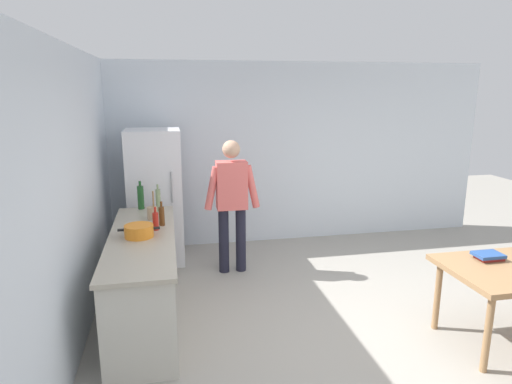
# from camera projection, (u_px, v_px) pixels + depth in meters

# --- Properties ---
(ground_plane) EXTENTS (14.00, 14.00, 0.00)m
(ground_plane) POSITION_uv_depth(u_px,v_px,m) (361.00, 340.00, 4.18)
(ground_plane) COLOR #9E998E
(wall_back) EXTENTS (6.40, 0.12, 2.70)m
(wall_back) POSITION_uv_depth(u_px,v_px,m) (282.00, 153.00, 6.73)
(wall_back) COLOR silver
(wall_back) RESTS_ON ground_plane
(wall_left) EXTENTS (0.12, 5.60, 2.70)m
(wall_left) POSITION_uv_depth(u_px,v_px,m) (58.00, 211.00, 3.56)
(wall_left) COLOR silver
(wall_left) RESTS_ON ground_plane
(kitchen_counter) EXTENTS (0.64, 2.20, 0.90)m
(kitchen_counter) POSITION_uv_depth(u_px,v_px,m) (144.00, 278.00, 4.46)
(kitchen_counter) COLOR beige
(kitchen_counter) RESTS_ON ground_plane
(refrigerator) EXTENTS (0.70, 0.67, 1.80)m
(refrigerator) POSITION_uv_depth(u_px,v_px,m) (155.00, 197.00, 5.90)
(refrigerator) COLOR white
(refrigerator) RESTS_ON ground_plane
(person) EXTENTS (0.70, 0.22, 1.70)m
(person) POSITION_uv_depth(u_px,v_px,m) (232.00, 198.00, 5.54)
(person) COLOR #1E1E2D
(person) RESTS_ON ground_plane
(cooking_pot) EXTENTS (0.40, 0.28, 0.12)m
(cooking_pot) POSITION_uv_depth(u_px,v_px,m) (139.00, 231.00, 4.30)
(cooking_pot) COLOR orange
(cooking_pot) RESTS_ON kitchen_counter
(utensil_jar) EXTENTS (0.11, 0.11, 0.32)m
(utensil_jar) POSITION_uv_depth(u_px,v_px,m) (152.00, 212.00, 4.88)
(utensil_jar) COLOR tan
(utensil_jar) RESTS_ON kitchen_counter
(bottle_beer_brown) EXTENTS (0.06, 0.06, 0.26)m
(bottle_beer_brown) POSITION_uv_depth(u_px,v_px,m) (162.00, 216.00, 4.66)
(bottle_beer_brown) COLOR #5B3314
(bottle_beer_brown) RESTS_ON kitchen_counter
(bottle_vinegar_tall) EXTENTS (0.06, 0.06, 0.32)m
(bottle_vinegar_tall) POSITION_uv_depth(u_px,v_px,m) (158.00, 200.00, 5.21)
(bottle_vinegar_tall) COLOR gray
(bottle_vinegar_tall) RESTS_ON kitchen_counter
(bottle_wine_green) EXTENTS (0.08, 0.08, 0.34)m
(bottle_wine_green) POSITION_uv_depth(u_px,v_px,m) (141.00, 197.00, 5.29)
(bottle_wine_green) COLOR #1E5123
(bottle_wine_green) RESTS_ON kitchen_counter
(bottle_sauce_red) EXTENTS (0.06, 0.06, 0.24)m
(bottle_sauce_red) POSITION_uv_depth(u_px,v_px,m) (156.00, 221.00, 4.51)
(bottle_sauce_red) COLOR #B22319
(bottle_sauce_red) RESTS_ON kitchen_counter
(book_stack) EXTENTS (0.26, 0.19, 0.06)m
(book_stack) POSITION_uv_depth(u_px,v_px,m) (489.00, 256.00, 4.14)
(book_stack) COLOR #B22D28
(book_stack) RESTS_ON dining_table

